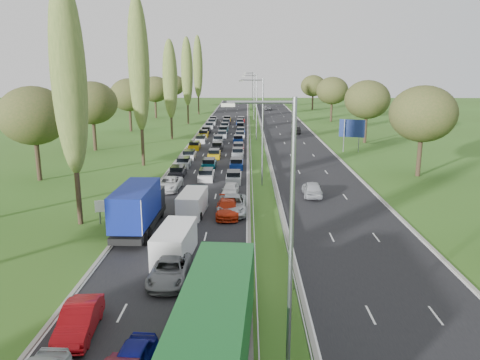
{
  "coord_description": "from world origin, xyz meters",
  "views": [
    {
      "loc": [
        2.8,
        -8.99,
        12.96
      ],
      "look_at": [
        2.04,
        39.19,
        1.5
      ],
      "focal_mm": 35.0,
      "sensor_mm": 36.0,
      "label": 1
    }
  ],
  "objects": [
    {
      "name": "direction_sign",
      "position": [
        19.4,
        65.22,
        3.57
      ],
      "size": [
        3.79,
        1.46,
        5.2
      ],
      "color": "gray",
      "rests_on": "ground"
    },
    {
      "name": "ground",
      "position": [
        4.5,
        80.0,
        0.0
      ],
      "size": [
        260.0,
        260.0,
        0.0
      ],
      "primitive_type": "plane",
      "color": "#315119",
      "rests_on": "ground"
    },
    {
      "name": "woodland_right",
      "position": [
        24.0,
        66.67,
        7.68
      ],
      "size": [
        8.0,
        153.0,
        11.1
      ],
      "color": "#2D2116",
      "rests_on": "ground"
    },
    {
      "name": "far_car_0",
      "position": [
        9.59,
        38.26,
        0.81
      ],
      "size": [
        2.03,
        4.72,
        1.59
      ],
      "primitive_type": "imported",
      "rotation": [
        0.0,
        0.0,
        3.11
      ],
      "color": "#ADB1B7",
      "rests_on": "far_carriageway"
    },
    {
      "name": "near_car_10",
      "position": [
        1.43,
        32.32,
        0.81
      ],
      "size": [
        2.63,
        5.69,
        1.58
      ],
      "primitive_type": "imported",
      "rotation": [
        0.0,
        0.0,
        -0.0
      ],
      "color": "#A0A7A9",
      "rests_on": "near_carriageway"
    },
    {
      "name": "far_car_1",
      "position": [
        12.76,
        86.73,
        0.76
      ],
      "size": [
        1.57,
        4.48,
        1.47
      ],
      "primitive_type": "imported",
      "rotation": [
        0.0,
        0.0,
        3.15
      ],
      "color": "black",
      "rests_on": "far_carriageway"
    },
    {
      "name": "green_lorry",
      "position": [
        1.46,
        8.27,
        2.31
      ],
      "size": [
        2.7,
        14.58,
        4.32
      ],
      "rotation": [
        0.0,
        0.0,
        -0.06
      ],
      "color": "black",
      "rests_on": "near_carriageway"
    },
    {
      "name": "near_car_11",
      "position": [
        1.04,
        31.4,
        0.75
      ],
      "size": [
        2.12,
        5.04,
        1.45
      ],
      "primitive_type": "imported",
      "rotation": [
        0.0,
        0.0,
        0.02
      ],
      "color": "#AA230A",
      "rests_on": "near_carriageway"
    },
    {
      "name": "info_sign",
      "position": [
        -9.4,
        29.01,
        1.37
      ],
      "size": [
        1.48,
        0.46,
        2.1
      ],
      "color": "gray",
      "rests_on": "ground"
    },
    {
      "name": "near_car_6",
      "position": [
        -2.02,
        17.97,
        0.73
      ],
      "size": [
        2.37,
        5.09,
        1.41
      ],
      "primitive_type": "imported",
      "rotation": [
        0.0,
        0.0,
        -0.01
      ],
      "color": "slate",
      "rests_on": "near_carriageway"
    },
    {
      "name": "central_reservation",
      "position": [
        4.5,
        82.5,
        0.55
      ],
      "size": [
        2.36,
        215.0,
        0.32
      ],
      "color": "gray",
      "rests_on": "ground"
    },
    {
      "name": "woodland_left",
      "position": [
        -22.0,
        62.63,
        7.68
      ],
      "size": [
        8.0,
        166.0,
        11.1
      ],
      "color": "#2D2116",
      "rests_on": "ground"
    },
    {
      "name": "far_carriageway",
      "position": [
        11.25,
        82.5,
        0.0
      ],
      "size": [
        10.5,
        215.0,
        0.04
      ],
      "primitive_type": "cube",
      "color": "black",
      "rests_on": "ground"
    },
    {
      "name": "near_car_9",
      "position": [
        1.47,
        16.85,
        0.79
      ],
      "size": [
        1.81,
        4.73,
        1.54
      ],
      "primitive_type": "imported",
      "rotation": [
        0.0,
        0.0,
        0.04
      ],
      "color": "black",
      "rests_on": "near_carriageway"
    },
    {
      "name": "blue_lorry",
      "position": [
        -5.99,
        27.2,
        2.04
      ],
      "size": [
        2.59,
        9.33,
        3.94
      ],
      "rotation": [
        0.0,
        0.0,
        -0.02
      ],
      "color": "black",
      "rests_on": "near_carriageway"
    },
    {
      "name": "white_van_front",
      "position": [
        -2.23,
        21.85,
        1.15
      ],
      "size": [
        2.19,
        5.58,
        2.24
      ],
      "rotation": [
        0.0,
        0.0,
        -0.08
      ],
      "color": "white",
      "rests_on": "near_carriageway"
    },
    {
      "name": "near_car_2",
      "position": [
        -5.73,
        40.52,
        0.73
      ],
      "size": [
        2.62,
        5.2,
        1.41
      ],
      "primitive_type": "imported",
      "rotation": [
        0.0,
        0.0,
        -0.06
      ],
      "color": "silver",
      "rests_on": "near_carriageway"
    },
    {
      "name": "white_van_rear",
      "position": [
        -2.17,
        32.03,
        1.08
      ],
      "size": [
        2.05,
        5.23,
        2.1
      ],
      "rotation": [
        0.0,
        0.0,
        -0.08
      ],
      "color": "white",
      "rests_on": "near_carriageway"
    },
    {
      "name": "near_carriageway",
      "position": [
        -2.25,
        82.5,
        0.0
      ],
      "size": [
        10.5,
        215.0,
        0.04
      ],
      "primitive_type": "cube",
      "color": "black",
      "rests_on": "ground"
    },
    {
      "name": "traffic_queue_fill",
      "position": [
        -2.22,
        77.53,
        0.44
      ],
      "size": [
        9.09,
        69.25,
        0.8
      ],
      "color": "black",
      "rests_on": "ground"
    },
    {
      "name": "near_car_8",
      "position": [
        -2.08,
        32.66,
        0.76
      ],
      "size": [
        2.02,
        4.47,
        1.49
      ],
      "primitive_type": "imported",
      "rotation": [
        0.0,
        0.0,
        -0.06
      ],
      "color": "#C3720D",
      "rests_on": "near_carriageway"
    },
    {
      "name": "near_car_7",
      "position": [
        -2.37,
        35.02,
        0.73
      ],
      "size": [
        2.2,
        4.99,
        1.43
      ],
      "primitive_type": "imported",
      "rotation": [
        0.0,
        0.0,
        -0.04
      ],
      "color": "#05434C",
      "rests_on": "near_carriageway"
    },
    {
      "name": "near_car_12",
      "position": [
        1.04,
        38.18,
        0.71
      ],
      "size": [
        1.88,
        4.16,
        1.39
      ],
      "primitive_type": "imported",
      "rotation": [
        0.0,
        0.0,
        -0.06
      ],
      "color": "white",
      "rests_on": "near_carriageway"
    },
    {
      "name": "poplar_row",
      "position": [
        -11.5,
        68.17,
        12.39
      ],
      "size": [
        2.8,
        127.8,
        22.44
      ],
      "color": "#2D2116",
      "rests_on": "ground"
    },
    {
      "name": "near_car_1",
      "position": [
        -5.56,
        11.9,
        0.77
      ],
      "size": [
        1.95,
        4.67,
        1.5
      ],
      "primitive_type": "imported",
      "rotation": [
        0.0,
        0.0,
        0.08
      ],
      "color": "#B50B12",
      "rests_on": "near_carriageway"
    },
    {
      "name": "far_car_2",
      "position": [
        9.38,
        143.86,
        0.73
      ],
      "size": [
        2.44,
        5.14,
        1.42
      ],
      "primitive_type": "imported",
      "rotation": [
        0.0,
        0.0,
        3.16
      ],
      "color": "slate",
      "rests_on": "far_carriageway"
    },
    {
      "name": "lamp_columns",
      "position": [
        4.5,
        78.0,
        6.0
      ],
      "size": [
        0.18,
        140.18,
        12.0
      ],
      "color": "gray",
      "rests_on": "ground"
    }
  ]
}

